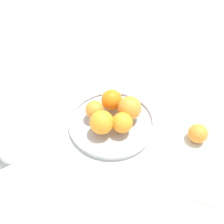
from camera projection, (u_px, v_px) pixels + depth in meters
The scene contains 6 objects.
ground_plane at pixel (112, 124), 0.78m from camera, with size 4.00×4.00×0.00m, color silver.
fruit_bowl at pixel (112, 122), 0.77m from camera, with size 0.31×0.31×0.03m.
orange_pile at pixel (114, 112), 0.73m from camera, with size 0.19×0.19×0.08m.
stray_orange at pixel (198, 133), 0.71m from camera, with size 0.06×0.06×0.06m, color orange.
drinking_glass at pixel (5, 143), 0.65m from camera, with size 0.08×0.08×0.12m, color white.
napkin_folded at pixel (206, 182), 0.62m from camera, with size 0.13×0.13×0.01m, color beige.
Camera 1 is at (-0.49, -0.08, 0.60)m, focal length 35.00 mm.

